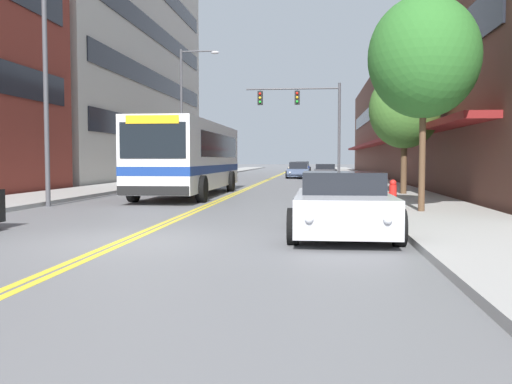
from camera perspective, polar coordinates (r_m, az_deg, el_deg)
The scene contains 19 objects.
ground_plane at distance 47.91m, azimuth 1.63°, elevation 1.41°, with size 240.00×240.00×0.00m, color slate.
sidewalk_left at distance 48.99m, azimuth -6.75°, elevation 1.52°, with size 3.31×106.00×0.14m.
sidewalk_right at distance 47.88m, azimuth 10.20°, elevation 1.45°, with size 3.31×106.00×0.14m.
centre_line at distance 47.91m, azimuth 1.63°, elevation 1.42°, with size 0.34×106.00×0.01m.
storefront_row_right at distance 48.75m, azimuth 17.23°, elevation 7.16°, with size 9.10×68.00×9.98m.
city_bus at distance 25.24m, azimuth -6.52°, elevation 3.68°, with size 2.90×11.59×3.13m.
car_charcoal_parked_left_mid at distance 43.18m, azimuth -4.75°, elevation 2.04°, with size 2.10×4.24×1.40m.
car_beige_parked_left_far at distance 36.55m, azimuth -6.54°, elevation 1.78°, with size 2.18×4.84×1.36m.
car_silver_parked_right_foreground at distance 12.03m, azimuth 8.66°, elevation -1.35°, with size 2.17×4.32×1.34m.
car_dark_grey_parked_right_mid at distance 46.84m, azimuth 6.93°, elevation 2.03°, with size 2.04×4.58×1.19m.
car_slate_blue_moving_lead at distance 47.99m, azimuth 4.28°, elevation 2.13°, with size 2.00×4.78×1.32m.
car_navy_moving_second at distance 68.37m, azimuth 4.67°, elevation 2.48°, with size 2.00×4.44×1.29m.
car_champagne_moving_third at distance 60.64m, azimuth 4.22°, elevation 2.38°, with size 2.07×4.74×1.30m.
traffic_signal_mast at distance 38.67m, azimuth 5.16°, elevation 7.98°, with size 6.33×0.38×6.65m.
street_lamp_left_near at distance 20.54m, azimuth -19.56°, elevation 11.42°, with size 2.16×0.28×7.68m.
street_lamp_left_far at distance 38.75m, azimuth -6.96°, elevation 8.71°, with size 2.66×0.28×8.88m.
street_tree_right_near at distance 16.81m, azimuth 16.44°, elevation 12.79°, with size 3.06×3.06×5.96m.
street_tree_right_mid at distance 24.90m, azimuth 14.64°, elevation 7.97°, with size 2.96×2.96×5.16m.
fire_hydrant at distance 17.11m, azimuth 13.52°, elevation -0.23°, with size 0.30×0.22×0.86m.
Camera 1 is at (3.74, -10.74, 1.61)m, focal length 40.00 mm.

